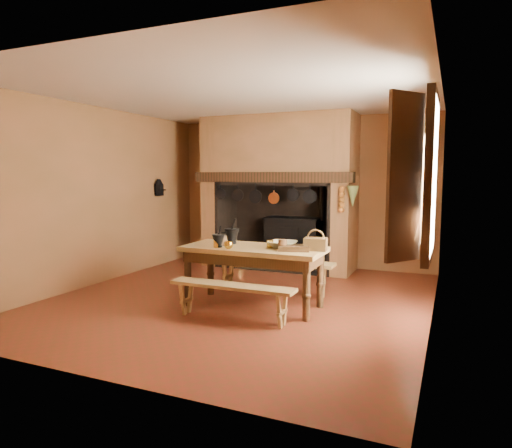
% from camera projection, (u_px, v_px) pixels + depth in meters
% --- Properties ---
extents(floor, '(5.50, 5.50, 0.00)m').
position_uv_depth(floor, '(240.00, 299.00, 6.37)').
color(floor, maroon).
rests_on(floor, ground).
extents(ceiling, '(5.50, 5.50, 0.00)m').
position_uv_depth(ceiling, '(239.00, 94.00, 6.07)').
color(ceiling, silver).
rests_on(ceiling, back_wall).
extents(back_wall, '(5.00, 0.02, 2.80)m').
position_uv_depth(back_wall, '(301.00, 192.00, 8.73)').
color(back_wall, '#9B623E').
rests_on(back_wall, floor).
extents(wall_left, '(0.02, 5.50, 2.80)m').
position_uv_depth(wall_left, '(97.00, 196.00, 7.21)').
color(wall_left, '#9B623E').
rests_on(wall_left, floor).
extents(wall_right, '(0.02, 5.50, 2.80)m').
position_uv_depth(wall_right, '(436.00, 204.00, 5.23)').
color(wall_right, '#9B623E').
rests_on(wall_right, floor).
extents(wall_front, '(5.00, 0.02, 2.80)m').
position_uv_depth(wall_front, '(94.00, 215.00, 3.71)').
color(wall_front, '#9B623E').
rests_on(wall_front, floor).
extents(chimney_breast, '(2.95, 0.96, 2.80)m').
position_uv_depth(chimney_breast, '(279.00, 170.00, 8.40)').
color(chimney_breast, '#9B623E').
rests_on(chimney_breast, floor).
extents(iron_range, '(1.12, 0.55, 1.60)m').
position_uv_depth(iron_range, '(294.00, 241.00, 8.57)').
color(iron_range, black).
rests_on(iron_range, floor).
extents(hearth_pans, '(0.51, 0.62, 0.20)m').
position_uv_depth(hearth_pans, '(240.00, 260.00, 8.80)').
color(hearth_pans, '#BC8C2B').
rests_on(hearth_pans, floor).
extents(hanging_pans, '(1.92, 0.29, 0.27)m').
position_uv_depth(hanging_pans, '(266.00, 196.00, 8.01)').
color(hanging_pans, black).
rests_on(hanging_pans, chimney_breast).
extents(onion_string, '(0.12, 0.10, 0.46)m').
position_uv_depth(onion_string, '(342.00, 199.00, 7.47)').
color(onion_string, '#9A551C').
rests_on(onion_string, chimney_breast).
extents(herb_bunch, '(0.20, 0.20, 0.35)m').
position_uv_depth(herb_bunch, '(353.00, 197.00, 7.39)').
color(herb_bunch, '#56622E').
rests_on(herb_bunch, chimney_breast).
extents(window, '(0.39, 1.75, 1.76)m').
position_uv_depth(window, '(421.00, 178.00, 4.90)').
color(window, white).
rests_on(window, wall_right).
extents(wall_coffee_mill, '(0.23, 0.16, 0.31)m').
position_uv_depth(wall_coffee_mill, '(159.00, 186.00, 8.58)').
color(wall_coffee_mill, black).
rests_on(wall_coffee_mill, wall_left).
extents(work_table, '(1.84, 0.82, 0.80)m').
position_uv_depth(work_table, '(254.00, 256.00, 5.96)').
color(work_table, '#A4874B').
rests_on(work_table, floor).
extents(bench_front, '(1.56, 0.27, 0.44)m').
position_uv_depth(bench_front, '(232.00, 293.00, 5.41)').
color(bench_front, '#A4874B').
rests_on(bench_front, floor).
extents(bench_back, '(1.80, 0.31, 0.51)m').
position_uv_depth(bench_back, '(273.00, 268.00, 6.62)').
color(bench_back, '#A4874B').
rests_on(bench_back, floor).
extents(mortar_large, '(0.21, 0.21, 0.35)m').
position_uv_depth(mortar_large, '(232.00, 235.00, 6.19)').
color(mortar_large, black).
rests_on(mortar_large, work_table).
extents(mortar_small, '(0.17, 0.17, 0.29)m').
position_uv_depth(mortar_small, '(218.00, 240.00, 5.89)').
color(mortar_small, black).
rests_on(mortar_small, work_table).
extents(coffee_grinder, '(0.18, 0.15, 0.19)m').
position_uv_depth(coffee_grinder, '(221.00, 240.00, 6.05)').
color(coffee_grinder, '#341E10').
rests_on(coffee_grinder, work_table).
extents(brass_mug_a, '(0.10, 0.10, 0.10)m').
position_uv_depth(brass_mug_a, '(217.00, 243.00, 5.89)').
color(brass_mug_a, '#BC8C2B').
rests_on(brass_mug_a, work_table).
extents(brass_mug_b, '(0.10, 0.10, 0.10)m').
position_uv_depth(brass_mug_b, '(270.00, 244.00, 5.88)').
color(brass_mug_b, '#BC8C2B').
rests_on(brass_mug_b, work_table).
extents(mixing_bowl, '(0.38, 0.38, 0.09)m').
position_uv_depth(mixing_bowl, '(282.00, 244.00, 5.84)').
color(mixing_bowl, '#B4B18B').
rests_on(mixing_bowl, work_table).
extents(stoneware_crock, '(0.14, 0.14, 0.14)m').
position_uv_depth(stoneware_crock, '(283.00, 245.00, 5.65)').
color(stoneware_crock, '#4E321D').
rests_on(stoneware_crock, work_table).
extents(glass_jar, '(0.11, 0.11, 0.15)m').
position_uv_depth(glass_jar, '(315.00, 244.00, 5.70)').
color(glass_jar, beige).
rests_on(glass_jar, work_table).
extents(wicker_basket, '(0.30, 0.23, 0.26)m').
position_uv_depth(wicker_basket, '(315.00, 243.00, 5.65)').
color(wicker_basket, '#4F3717').
rests_on(wicker_basket, work_table).
extents(wooden_tray, '(0.43, 0.36, 0.06)m').
position_uv_depth(wooden_tray, '(294.00, 248.00, 5.64)').
color(wooden_tray, '#341E10').
rests_on(wooden_tray, work_table).
extents(brass_cup, '(0.15, 0.15, 0.09)m').
position_uv_depth(brass_cup, '(228.00, 245.00, 5.77)').
color(brass_cup, '#BC8C2B').
rests_on(brass_cup, work_table).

